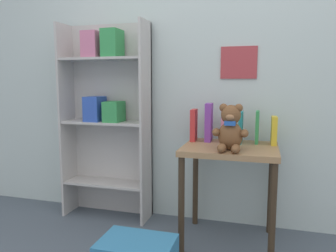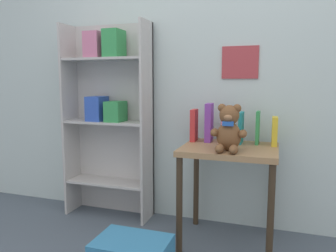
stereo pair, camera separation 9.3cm
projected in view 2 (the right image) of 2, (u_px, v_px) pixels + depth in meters
wall_back at (215, 57)px, 2.40m from camera, size 4.80×0.07×2.50m
bookshelf_side at (109, 109)px, 2.58m from camera, size 0.69×0.24×1.52m
display_table at (229, 163)px, 2.12m from camera, size 0.60×0.51×0.66m
teddy_bear at (229, 130)px, 1.96m from camera, size 0.22×0.20×0.28m
book_standing_red at (194, 125)px, 2.30m from camera, size 0.04×0.13×0.22m
book_standing_purple at (209, 123)px, 2.27m from camera, size 0.05×0.13×0.27m
book_standing_pink at (225, 127)px, 2.23m from camera, size 0.04×0.11×0.22m
book_standing_teal at (241, 128)px, 2.21m from camera, size 0.02×0.15×0.21m
book_standing_green at (258, 128)px, 2.18m from camera, size 0.02×0.11×0.22m
book_standing_yellow at (275, 131)px, 2.13m from camera, size 0.04×0.11×0.19m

